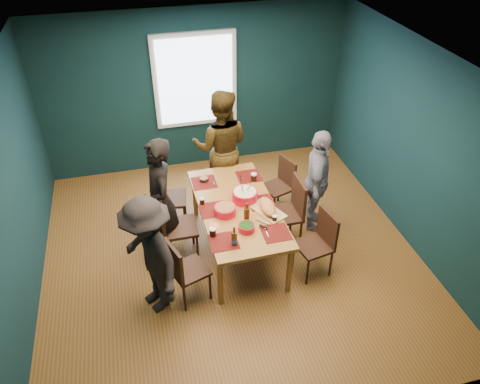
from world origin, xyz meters
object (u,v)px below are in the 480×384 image
object	(u,v)px
bowl_salad	(225,210)
bowl_herbs	(246,227)
person_far_left	(160,201)
person_near_left	(149,256)
dining_table	(237,210)
person_right	(317,182)
chair_right_near	(320,239)
bowl_dumpling	(245,195)
chair_right_mid	(291,207)
chair_right_far	(282,181)
chair_left_far	(163,194)
person_back	(221,147)
chair_left_near	(183,268)
cutting_board	(268,208)
chair_left_mid	(171,223)

from	to	relation	value
bowl_salad	bowl_herbs	world-z (taller)	bowl_salad
person_far_left	person_near_left	size ratio (longest dim) A/B	1.11
dining_table	person_right	xyz separation A→B (m)	(1.20, 0.23, 0.11)
chair_right_near	bowl_dumpling	xyz separation A→B (m)	(-0.79, 0.75, 0.30)
chair_right_mid	bowl_salad	distance (m)	0.97
chair_right_near	person_far_left	size ratio (longest dim) A/B	0.52
bowl_herbs	dining_table	bearing A→B (deg)	88.82
chair_right_mid	chair_right_far	bearing A→B (deg)	80.37
chair_left_far	person_far_left	distance (m)	0.65
dining_table	chair_right_mid	distance (m)	0.75
chair_left_far	chair_right_near	distance (m)	2.30
dining_table	bowl_salad	bearing A→B (deg)	-149.06
chair_right_near	bowl_herbs	distance (m)	0.98
person_back	bowl_salad	xyz separation A→B (m)	(-0.25, -1.41, -0.10)
bowl_herbs	chair_left_near	bearing A→B (deg)	-165.03
chair_left_near	bowl_salad	distance (m)	0.94
chair_right_far	person_right	distance (m)	0.68
dining_table	chair_right_near	size ratio (longest dim) A/B	2.19
chair_left_far	chair_right_mid	world-z (taller)	chair_right_mid
dining_table	person_near_left	distance (m)	1.41
person_near_left	bowl_dumpling	world-z (taller)	person_near_left
chair_right_mid	bowl_salad	xyz separation A→B (m)	(-0.94, -0.12, 0.22)
person_back	person_far_left	bearing A→B (deg)	63.16
person_back	bowl_herbs	distance (m)	1.79
bowl_salad	cutting_board	xyz separation A→B (m)	(0.54, -0.09, 0.00)
chair_left_mid	bowl_salad	size ratio (longest dim) A/B	3.61
chair_left_mid	person_right	size ratio (longest dim) A/B	0.65
chair_right_near	bowl_herbs	xyz separation A→B (m)	(-0.93, 0.14, 0.27)
person_far_left	bowl_dumpling	size ratio (longest dim) A/B	5.11
chair_left_mid	chair_left_near	size ratio (longest dim) A/B	1.12
bowl_salad	bowl_herbs	xyz separation A→B (m)	(0.18, -0.38, -0.01)
chair_left_mid	cutting_board	bearing A→B (deg)	-12.34
chair_left_mid	bowl_dumpling	size ratio (longest dim) A/B	2.96
chair_left_far	person_back	bearing A→B (deg)	36.50
person_back	chair_left_far	bearing A→B (deg)	45.06
chair_left_near	chair_right_near	size ratio (longest dim) A/B	1.00
person_right	cutting_board	distance (m)	0.96
person_far_left	chair_left_near	bearing A→B (deg)	2.26
chair_right_near	person_back	distance (m)	2.14
person_back	person_near_left	xyz separation A→B (m)	(-1.27, -2.00, -0.12)
bowl_dumpling	chair_left_far	bearing A→B (deg)	147.44
chair_left_near	bowl_salad	world-z (taller)	chair_left_near
chair_left_far	person_right	xyz separation A→B (m)	(2.10, -0.54, 0.22)
chair_left_far	bowl_dumpling	world-z (taller)	bowl_dumpling
person_right	bowl_salad	bearing A→B (deg)	127.66
person_back	person_right	world-z (taller)	person_back
chair_left_far	person_right	size ratio (longest dim) A/B	0.62
chair_right_mid	bowl_herbs	world-z (taller)	chair_right_mid
chair_right_near	chair_left_mid	bearing A→B (deg)	147.11
chair_right_far	person_near_left	xyz separation A→B (m)	(-2.08, -1.47, 0.28)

